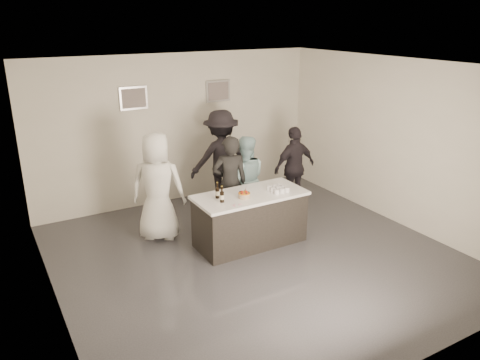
{
  "coord_description": "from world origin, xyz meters",
  "views": [
    {
      "loc": [
        -3.58,
        -5.69,
        3.66
      ],
      "look_at": [
        0.0,
        0.5,
        1.15
      ],
      "focal_mm": 35.0,
      "sensor_mm": 36.0,
      "label": 1
    }
  ],
  "objects_px": {
    "bar_counter": "(250,219)",
    "person_main_blue": "(245,180)",
    "person_guest_back": "(221,158)",
    "person_guest_right": "(294,167)",
    "beer_bottle_b": "(222,194)",
    "person_guest_left": "(158,187)",
    "cake": "(244,195)",
    "beer_bottle_a": "(217,190)",
    "person_main_black": "(230,183)"
  },
  "relations": [
    {
      "from": "person_main_black",
      "to": "person_guest_left",
      "type": "distance_m",
      "value": 1.28
    },
    {
      "from": "person_main_blue",
      "to": "beer_bottle_a",
      "type": "bearing_deg",
      "value": 60.68
    },
    {
      "from": "bar_counter",
      "to": "person_guest_left",
      "type": "xyz_separation_m",
      "value": [
        -1.24,
        0.98,
        0.49
      ]
    },
    {
      "from": "beer_bottle_b",
      "to": "person_guest_left",
      "type": "height_order",
      "value": "person_guest_left"
    },
    {
      "from": "beer_bottle_a",
      "to": "beer_bottle_b",
      "type": "bearing_deg",
      "value": -95.37
    },
    {
      "from": "bar_counter",
      "to": "person_main_blue",
      "type": "height_order",
      "value": "person_main_blue"
    },
    {
      "from": "person_guest_left",
      "to": "person_guest_right",
      "type": "xyz_separation_m",
      "value": [
        2.89,
        0.04,
        -0.12
      ]
    },
    {
      "from": "bar_counter",
      "to": "beer_bottle_b",
      "type": "bearing_deg",
      "value": -171.1
    },
    {
      "from": "bar_counter",
      "to": "person_guest_left",
      "type": "distance_m",
      "value": 1.65
    },
    {
      "from": "cake",
      "to": "person_guest_back",
      "type": "height_order",
      "value": "person_guest_back"
    },
    {
      "from": "beer_bottle_b",
      "to": "cake",
      "type": "bearing_deg",
      "value": -1.56
    },
    {
      "from": "beer_bottle_a",
      "to": "beer_bottle_b",
      "type": "distance_m",
      "value": 0.19
    },
    {
      "from": "cake",
      "to": "person_guest_right",
      "type": "distance_m",
      "value": 2.14
    },
    {
      "from": "person_guest_back",
      "to": "person_main_black",
      "type": "bearing_deg",
      "value": 77.37
    },
    {
      "from": "person_guest_left",
      "to": "person_guest_back",
      "type": "bearing_deg",
      "value": -120.39
    },
    {
      "from": "cake",
      "to": "person_main_blue",
      "type": "height_order",
      "value": "person_main_blue"
    },
    {
      "from": "bar_counter",
      "to": "person_guest_left",
      "type": "bearing_deg",
      "value": 141.6
    },
    {
      "from": "person_main_black",
      "to": "person_main_blue",
      "type": "relative_size",
      "value": 1.05
    },
    {
      "from": "bar_counter",
      "to": "person_main_blue",
      "type": "relative_size",
      "value": 1.13
    },
    {
      "from": "beer_bottle_b",
      "to": "person_main_black",
      "type": "bearing_deg",
      "value": 53.97
    },
    {
      "from": "bar_counter",
      "to": "person_guest_right",
      "type": "xyz_separation_m",
      "value": [
        1.65,
        1.02,
        0.37
      ]
    },
    {
      "from": "cake",
      "to": "person_main_blue",
      "type": "relative_size",
      "value": 0.12
    },
    {
      "from": "beer_bottle_a",
      "to": "person_main_blue",
      "type": "height_order",
      "value": "person_main_blue"
    },
    {
      "from": "person_main_blue",
      "to": "person_guest_back",
      "type": "bearing_deg",
      "value": -69.08
    },
    {
      "from": "cake",
      "to": "person_guest_back",
      "type": "xyz_separation_m",
      "value": [
        0.6,
        1.92,
        0.04
      ]
    },
    {
      "from": "person_main_blue",
      "to": "person_guest_right",
      "type": "relative_size",
      "value": 1.0
    },
    {
      "from": "beer_bottle_a",
      "to": "person_main_blue",
      "type": "bearing_deg",
      "value": 38.18
    },
    {
      "from": "bar_counter",
      "to": "cake",
      "type": "bearing_deg",
      "value": -150.01
    },
    {
      "from": "bar_counter",
      "to": "beer_bottle_b",
      "type": "distance_m",
      "value": 0.82
    },
    {
      "from": "person_main_blue",
      "to": "person_guest_left",
      "type": "distance_m",
      "value": 1.65
    },
    {
      "from": "bar_counter",
      "to": "person_guest_right",
      "type": "relative_size",
      "value": 1.14
    },
    {
      "from": "cake",
      "to": "person_main_black",
      "type": "height_order",
      "value": "person_main_black"
    },
    {
      "from": "bar_counter",
      "to": "cake",
      "type": "distance_m",
      "value": 0.53
    },
    {
      "from": "person_main_black",
      "to": "person_guest_right",
      "type": "bearing_deg",
      "value": -151.42
    },
    {
      "from": "person_main_black",
      "to": "person_guest_left",
      "type": "xyz_separation_m",
      "value": [
        -1.25,
        0.27,
        0.08
      ]
    },
    {
      "from": "person_guest_left",
      "to": "person_guest_right",
      "type": "distance_m",
      "value": 2.89
    },
    {
      "from": "cake",
      "to": "beer_bottle_a",
      "type": "bearing_deg",
      "value": 152.04
    },
    {
      "from": "bar_counter",
      "to": "person_main_black",
      "type": "bearing_deg",
      "value": 88.93
    },
    {
      "from": "cake",
      "to": "beer_bottle_b",
      "type": "distance_m",
      "value": 0.41
    },
    {
      "from": "beer_bottle_b",
      "to": "person_guest_left",
      "type": "xyz_separation_m",
      "value": [
        -0.66,
        1.07,
        -0.09
      ]
    },
    {
      "from": "bar_counter",
      "to": "beer_bottle_a",
      "type": "relative_size",
      "value": 7.15
    },
    {
      "from": "beer_bottle_a",
      "to": "person_main_black",
      "type": "distance_m",
      "value": 0.85
    },
    {
      "from": "beer_bottle_a",
      "to": "person_guest_back",
      "type": "relative_size",
      "value": 0.13
    },
    {
      "from": "bar_counter",
      "to": "person_main_black",
      "type": "distance_m",
      "value": 0.83
    },
    {
      "from": "person_main_black",
      "to": "person_guest_back",
      "type": "xyz_separation_m",
      "value": [
        0.41,
        1.11,
        0.11
      ]
    },
    {
      "from": "cake",
      "to": "beer_bottle_a",
      "type": "height_order",
      "value": "beer_bottle_a"
    },
    {
      "from": "cake",
      "to": "person_guest_left",
      "type": "relative_size",
      "value": 0.1
    },
    {
      "from": "cake",
      "to": "person_guest_back",
      "type": "distance_m",
      "value": 2.02
    },
    {
      "from": "beer_bottle_a",
      "to": "person_main_black",
      "type": "bearing_deg",
      "value": 47.25
    },
    {
      "from": "person_guest_left",
      "to": "person_guest_right",
      "type": "relative_size",
      "value": 1.15
    }
  ]
}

